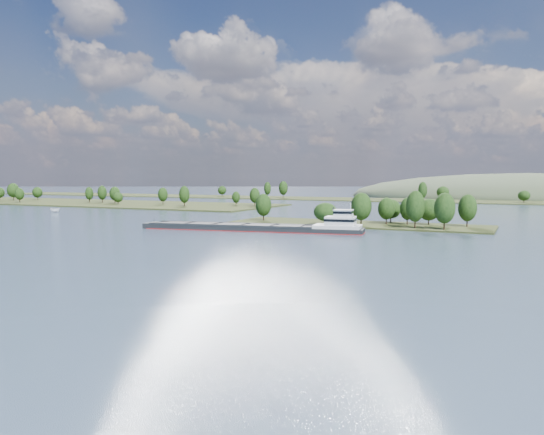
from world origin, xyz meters
The scene contains 7 objects.
ground centered at (0.00, 120.00, 0.00)m, with size 1800.00×1800.00×0.00m, color #374C60.
tree_island centered at (6.97, 178.99, 4.03)m, with size 100.00×30.10×14.61m.
left_bank centered at (-229.13, 259.97, 0.87)m, with size 300.00×80.00×14.68m.
back_shoreline centered at (6.52, 399.79, 0.66)m, with size 900.00×60.00×15.69m.
hill_west centered at (60.00, 500.00, 0.00)m, with size 320.00×160.00×44.00m, color #3E4A33.
cargo_barge centered at (-22.79, 144.84, 1.36)m, with size 80.28×22.50×10.79m.
motorboat centered at (-164.23, 181.30, 1.22)m, with size 2.37×6.31×2.44m, color white.
Camera 1 is at (58.53, -20.09, 18.89)m, focal length 35.00 mm.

